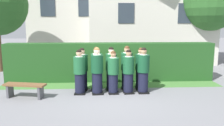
% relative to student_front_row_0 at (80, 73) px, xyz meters
% --- Properties ---
extents(ground_plane, '(60.00, 60.00, 0.00)m').
position_rel_student_front_row_0_xyz_m(ground_plane, '(1.15, -0.01, -0.75)').
color(ground_plane, slate).
extents(student_front_row_0, '(0.41, 0.46, 1.57)m').
position_rel_student_front_row_0_xyz_m(student_front_row_0, '(0.00, 0.00, 0.00)').
color(student_front_row_0, black).
rests_on(student_front_row_0, ground).
extents(student_front_row_1, '(0.43, 0.50, 1.65)m').
position_rel_student_front_row_0_xyz_m(student_front_row_1, '(0.62, -0.02, 0.04)').
color(student_front_row_1, black).
rests_on(student_front_row_1, ground).
extents(student_front_row_2, '(0.40, 0.49, 1.52)m').
position_rel_student_front_row_0_xyz_m(student_front_row_2, '(1.18, -0.02, -0.03)').
color(student_front_row_2, black).
rests_on(student_front_row_2, ground).
extents(student_front_row_3, '(0.41, 0.51, 1.56)m').
position_rel_student_front_row_0_xyz_m(student_front_row_3, '(1.72, 0.00, -0.01)').
color(student_front_row_3, black).
rests_on(student_front_row_3, ground).
extents(student_front_row_4, '(0.42, 0.48, 1.63)m').
position_rel_student_front_row_0_xyz_m(student_front_row_4, '(2.25, 0.02, 0.03)').
color(student_front_row_4, black).
rests_on(student_front_row_4, ground).
extents(student_rear_row_0, '(0.41, 0.50, 1.58)m').
position_rel_student_front_row_0_xyz_m(student_rear_row_0, '(0.06, 0.47, 0.00)').
color(student_rear_row_0, black).
rests_on(student_rear_row_0, ground).
extents(student_rear_row_1, '(0.42, 0.52, 1.61)m').
position_rel_student_front_row_0_xyz_m(student_rear_row_1, '(0.59, 0.50, 0.02)').
color(student_rear_row_1, black).
rests_on(student_rear_row_1, ground).
extents(student_rear_row_2, '(0.42, 0.51, 1.61)m').
position_rel_student_front_row_0_xyz_m(student_rear_row_2, '(1.13, 0.48, 0.02)').
color(student_rear_row_2, black).
rests_on(student_rear_row_2, ground).
extents(student_rear_row_3, '(0.43, 0.49, 1.64)m').
position_rel_student_front_row_0_xyz_m(student_rear_row_3, '(1.71, 0.47, 0.03)').
color(student_rear_row_3, black).
rests_on(student_rear_row_3, ground).
extents(student_rear_row_4, '(0.41, 0.49, 1.57)m').
position_rel_student_front_row_0_xyz_m(student_rear_row_4, '(2.24, 0.52, -0.00)').
color(student_rear_row_4, black).
rests_on(student_rear_row_4, ground).
extents(hedge, '(8.81, 0.70, 1.63)m').
position_rel_student_front_row_0_xyz_m(hedge, '(1.15, 1.84, 0.07)').
color(hedge, '#214C1E').
rests_on(hedge, ground).
extents(school_building_main, '(5.45, 3.26, 7.07)m').
position_rel_student_front_row_0_xyz_m(school_building_main, '(-1.32, 8.24, 2.87)').
color(school_building_main, beige).
rests_on(school_building_main, ground).
extents(school_building_annex, '(7.97, 4.51, 7.11)m').
position_rel_student_front_row_0_xyz_m(school_building_annex, '(3.87, 7.18, 2.90)').
color(school_building_annex, beige).
rests_on(school_building_annex, ground).
extents(oak_tree_right, '(3.38, 3.38, 5.39)m').
position_rel_student_front_row_0_xyz_m(oak_tree_right, '(7.03, 5.26, 2.94)').
color(oak_tree_right, brown).
rests_on(oak_tree_right, ground).
extents(wooden_bench, '(1.44, 0.63, 0.48)m').
position_rel_student_front_row_0_xyz_m(wooden_bench, '(-1.79, -0.38, -0.40)').
color(wooden_bench, brown).
rests_on(wooden_bench, ground).
extents(lawn_strip, '(8.81, 0.90, 0.01)m').
position_rel_student_front_row_0_xyz_m(lawn_strip, '(1.15, 1.04, -0.74)').
color(lawn_strip, '#477A38').
rests_on(lawn_strip, ground).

